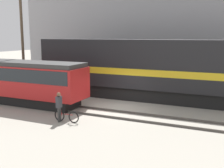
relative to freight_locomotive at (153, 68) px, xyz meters
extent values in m
plane|color=#9E998C|center=(-1.35, -3.60, -2.47)|extent=(120.00, 120.00, 0.00)
cube|color=#47423D|center=(-1.35, -5.94, -2.40)|extent=(60.00, 0.07, 0.14)
cube|color=#47423D|center=(-1.35, -4.51, -2.40)|extent=(60.00, 0.07, 0.14)
cube|color=#47423D|center=(-1.35, -0.72, -2.40)|extent=(60.00, 0.07, 0.14)
cube|color=#47423D|center=(-1.35, 0.72, -2.40)|extent=(60.00, 0.07, 0.14)
cube|color=#99999E|center=(-1.35, 8.95, 3.54)|extent=(31.52, 6.00, 12.03)
cube|color=black|center=(-0.14, 0.00, -1.97)|extent=(17.24, 2.55, 1.00)
cube|color=black|center=(-0.14, 0.00, 0.38)|extent=(18.74, 3.00, 3.70)
cube|color=gold|center=(-0.14, 0.00, -0.18)|extent=(18.37, 3.04, 0.50)
cube|color=black|center=(-8.26, -5.23, -2.12)|extent=(8.58, 2.00, 0.70)
cube|color=#B21E1E|center=(-8.26, -5.23, -0.69)|extent=(9.75, 2.50, 2.15)
cube|color=#1E2328|center=(-8.26, -5.23, -0.17)|extent=(9.36, 2.54, 0.90)
cube|color=#333333|center=(-8.26, -5.23, 0.53)|extent=(9.56, 2.38, 0.30)
torus|color=black|center=(-2.39, -7.74, -2.12)|extent=(0.69, 0.07, 0.69)
torus|color=black|center=(-3.37, -7.74, -2.12)|extent=(0.69, 0.07, 0.69)
cylinder|color=#B21E1E|center=(-2.88, -7.74, -2.00)|extent=(0.83, 0.04, 0.04)
cylinder|color=#B21E1E|center=(-3.22, -7.74, -1.97)|extent=(0.03, 0.03, 0.31)
cylinder|color=#262626|center=(-2.39, -7.74, -1.73)|extent=(0.03, 0.44, 0.02)
cylinder|color=#333333|center=(-3.28, -7.81, -2.04)|extent=(0.11, 0.11, 0.86)
cylinder|color=#333333|center=(-3.28, -7.97, -2.04)|extent=(0.11, 0.11, 0.86)
cube|color=#333338|center=(-3.28, -7.89, -1.27)|extent=(0.22, 0.36, 0.67)
sphere|color=brown|center=(-3.28, -7.89, -0.82)|extent=(0.23, 0.23, 0.23)
cylinder|color=#4C3D2D|center=(-10.52, -2.61, 2.27)|extent=(0.22, 0.22, 9.48)
camera|label=1|loc=(6.11, -20.99, 2.54)|focal=45.00mm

